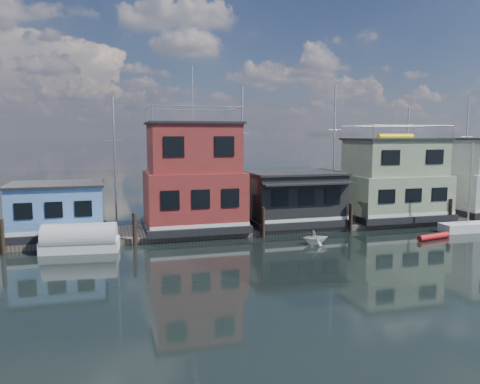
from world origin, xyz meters
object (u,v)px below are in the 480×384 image
object	(u,v)px
houseboat_blue	(58,210)
dinghy_white	(315,237)
day_sailer	(468,226)
tarp_runabout	(80,240)
houseboat_green	(394,180)
houseboat_red	(193,179)
houseboat_dark	(294,197)
red_kayak	(434,237)

from	to	relation	value
houseboat_blue	dinghy_white	bearing A→B (deg)	-18.94
day_sailer	tarp_runabout	distance (m)	28.15
houseboat_green	tarp_runabout	world-z (taller)	houseboat_green
houseboat_red	dinghy_white	bearing A→B (deg)	-38.53
houseboat_red	houseboat_dark	size ratio (longest dim) A/B	1.60
houseboat_dark	dinghy_white	xyz separation A→B (m)	(-0.80, -5.71, -1.93)
houseboat_blue	tarp_runabout	distance (m)	4.04
tarp_runabout	red_kayak	world-z (taller)	tarp_runabout
houseboat_blue	houseboat_red	world-z (taller)	houseboat_red
houseboat_red	houseboat_blue	bearing A→B (deg)	-180.00
houseboat_dark	houseboat_blue	bearing A→B (deg)	179.94
houseboat_red	dinghy_white	xyz separation A→B (m)	(7.20, -5.73, -3.62)
houseboat_blue	houseboat_red	bearing A→B (deg)	0.00
houseboat_blue	dinghy_white	world-z (taller)	houseboat_blue
houseboat_green	day_sailer	world-z (taller)	houseboat_green
houseboat_blue	houseboat_green	world-z (taller)	houseboat_green
houseboat_dark	dinghy_white	size ratio (longest dim) A/B	4.02
houseboat_green	red_kayak	xyz separation A→B (m)	(-1.13, -6.71, -3.34)
houseboat_green	houseboat_red	bearing A→B (deg)	-180.00
houseboat_red	houseboat_green	bearing A→B (deg)	0.00
houseboat_dark	tarp_runabout	size ratio (longest dim) A/B	1.51
houseboat_red	tarp_runabout	bearing A→B (deg)	-156.74
tarp_runabout	houseboat_green	bearing A→B (deg)	14.04
dinghy_white	red_kayak	xyz separation A→B (m)	(8.67, -0.98, -0.28)
houseboat_green	houseboat_blue	bearing A→B (deg)	-180.00
houseboat_red	red_kayak	bearing A→B (deg)	-22.92
houseboat_red	day_sailer	distance (m)	21.14
houseboat_red	day_sailer	size ratio (longest dim) A/B	1.76
houseboat_dark	dinghy_white	bearing A→B (deg)	-97.98
houseboat_dark	tarp_runabout	distance (m)	16.36
houseboat_green	red_kayak	distance (m)	7.58
day_sailer	tarp_runabout	size ratio (longest dim) A/B	1.37
red_kayak	houseboat_green	bearing A→B (deg)	68.34
red_kayak	dinghy_white	bearing A→B (deg)	161.50
day_sailer	red_kayak	distance (m)	4.60
houseboat_green	red_kayak	bearing A→B (deg)	-99.59
houseboat_blue	red_kayak	world-z (taller)	houseboat_blue
houseboat_green	day_sailer	bearing A→B (deg)	-58.18
dinghy_white	tarp_runabout	bearing A→B (deg)	85.32
dinghy_white	day_sailer	xyz separation A→B (m)	(12.98, 0.61, -0.08)
houseboat_blue	tarp_runabout	world-z (taller)	houseboat_blue
houseboat_green	dinghy_white	size ratio (longest dim) A/B	4.57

